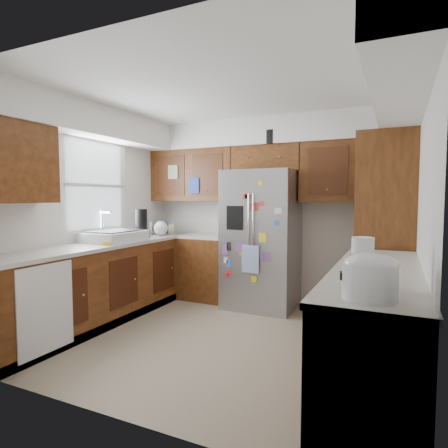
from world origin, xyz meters
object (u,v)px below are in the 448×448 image
at_px(fridge, 261,240).
at_px(rice_cooker, 370,275).
at_px(pantry, 386,231).
at_px(paper_towel, 362,261).

xyz_separation_m(fridge, rice_cooker, (1.50, -2.58, 0.15)).
distance_m(pantry, paper_towel, 2.22).
bearing_deg(paper_towel, rice_cooker, -78.64).
height_order(fridge, paper_towel, fridge).
bearing_deg(pantry, fridge, 177.94).
distance_m(pantry, fridge, 1.51).
height_order(pantry, paper_towel, pantry).
height_order(rice_cooker, paper_towel, paper_towel).
distance_m(pantry, rice_cooker, 2.53).
height_order(pantry, rice_cooker, pantry).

